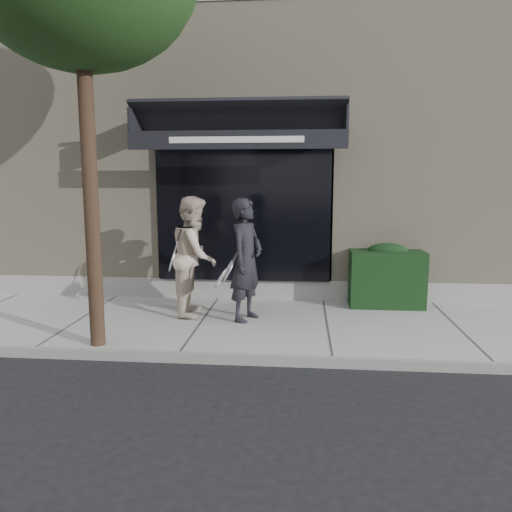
# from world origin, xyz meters

# --- Properties ---
(ground) EXTENTS (80.00, 80.00, 0.00)m
(ground) POSITION_xyz_m (0.00, 0.00, 0.00)
(ground) COLOR black
(ground) RESTS_ON ground
(sidewalk) EXTENTS (20.00, 3.00, 0.12)m
(sidewalk) POSITION_xyz_m (0.00, 0.00, 0.06)
(sidewalk) COLOR #9C9C97
(sidewalk) RESTS_ON ground
(curb) EXTENTS (20.00, 0.10, 0.14)m
(curb) POSITION_xyz_m (0.00, -1.55, 0.07)
(curb) COLOR gray
(curb) RESTS_ON ground
(building_facade) EXTENTS (14.30, 8.04, 5.64)m
(building_facade) POSITION_xyz_m (-0.01, 4.96, 2.74)
(building_facade) COLOR tan
(building_facade) RESTS_ON ground
(hedge) EXTENTS (1.30, 0.70, 1.14)m
(hedge) POSITION_xyz_m (1.10, 1.25, 0.66)
(hedge) COLOR black
(hedge) RESTS_ON sidewalk
(pedestrian_front) EXTENTS (0.80, 0.97, 1.97)m
(pedestrian_front) POSITION_xyz_m (-1.30, 0.11, 1.10)
(pedestrian_front) COLOR black
(pedestrian_front) RESTS_ON sidewalk
(pedestrian_back) EXTENTS (0.79, 1.02, 1.98)m
(pedestrian_back) POSITION_xyz_m (-2.19, 0.40, 1.11)
(pedestrian_back) COLOR beige
(pedestrian_back) RESTS_ON sidewalk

